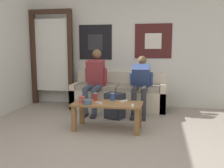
{
  "coord_description": "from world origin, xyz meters",
  "views": [
    {
      "loc": [
        0.71,
        -2.83,
        1.31
      ],
      "look_at": [
        -0.16,
        1.5,
        0.66
      ],
      "focal_mm": 40.0,
      "sensor_mm": 36.0,
      "label": 1
    }
  ],
  "objects_px": {
    "drink_can_blue": "(112,97)",
    "drink_can_red": "(95,97)",
    "coffee_table": "(107,108)",
    "person_seated_teen": "(141,82)",
    "couch": "(119,95)",
    "ceramic_bowl": "(87,102)",
    "backpack": "(115,106)",
    "game_controller_near_right": "(133,105)",
    "game_controller_far_center": "(99,103)",
    "pillar_candle": "(82,100)",
    "game_controller_near_left": "(124,101)",
    "person_seated_adult": "(95,78)"
  },
  "relations": [
    {
      "from": "drink_can_blue",
      "to": "game_controller_far_center",
      "type": "xyz_separation_m",
      "value": [
        -0.16,
        -0.26,
        -0.05
      ]
    },
    {
      "from": "game_controller_near_right",
      "to": "game_controller_far_center",
      "type": "xyz_separation_m",
      "value": [
        -0.54,
        0.08,
        0.0
      ]
    },
    {
      "from": "person_seated_teen",
      "to": "game_controller_near_right",
      "type": "xyz_separation_m",
      "value": [
        -0.01,
        -1.26,
        -0.18
      ]
    },
    {
      "from": "coffee_table",
      "to": "ceramic_bowl",
      "type": "xyz_separation_m",
      "value": [
        -0.28,
        -0.16,
        0.12
      ]
    },
    {
      "from": "drink_can_red",
      "to": "game_controller_near_right",
      "type": "xyz_separation_m",
      "value": [
        0.66,
        -0.29,
        -0.05
      ]
    },
    {
      "from": "game_controller_far_center",
      "to": "person_seated_teen",
      "type": "bearing_deg",
      "value": 65.0
    },
    {
      "from": "drink_can_blue",
      "to": "game_controller_near_left",
      "type": "height_order",
      "value": "drink_can_blue"
    },
    {
      "from": "coffee_table",
      "to": "backpack",
      "type": "bearing_deg",
      "value": 90.68
    },
    {
      "from": "coffee_table",
      "to": "game_controller_near_right",
      "type": "distance_m",
      "value": 0.46
    },
    {
      "from": "couch",
      "to": "game_controller_near_left",
      "type": "distance_m",
      "value": 1.34
    },
    {
      "from": "drink_can_blue",
      "to": "backpack",
      "type": "bearing_deg",
      "value": 96.41
    },
    {
      "from": "coffee_table",
      "to": "person_seated_teen",
      "type": "height_order",
      "value": "person_seated_teen"
    },
    {
      "from": "person_seated_teen",
      "to": "backpack",
      "type": "xyz_separation_m",
      "value": [
        -0.44,
        -0.46,
        -0.4
      ]
    },
    {
      "from": "person_seated_adult",
      "to": "pillar_candle",
      "type": "height_order",
      "value": "person_seated_adult"
    },
    {
      "from": "drink_can_blue",
      "to": "drink_can_red",
      "type": "distance_m",
      "value": 0.28
    },
    {
      "from": "person_seated_adult",
      "to": "game_controller_near_left",
      "type": "height_order",
      "value": "person_seated_adult"
    },
    {
      "from": "person_seated_teen",
      "to": "drink_can_red",
      "type": "distance_m",
      "value": 1.19
    },
    {
      "from": "backpack",
      "to": "game_controller_near_right",
      "type": "bearing_deg",
      "value": -61.73
    },
    {
      "from": "game_controller_near_left",
      "to": "ceramic_bowl",
      "type": "bearing_deg",
      "value": -150.44
    },
    {
      "from": "drink_can_blue",
      "to": "drink_can_red",
      "type": "relative_size",
      "value": 1.0
    },
    {
      "from": "backpack",
      "to": "pillar_candle",
      "type": "height_order",
      "value": "pillar_candle"
    },
    {
      "from": "couch",
      "to": "ceramic_bowl",
      "type": "distance_m",
      "value": 1.62
    },
    {
      "from": "coffee_table",
      "to": "drink_can_red",
      "type": "relative_size",
      "value": 8.86
    },
    {
      "from": "backpack",
      "to": "ceramic_bowl",
      "type": "xyz_separation_m",
      "value": [
        -0.28,
        -0.81,
        0.25
      ]
    },
    {
      "from": "game_controller_near_right",
      "to": "couch",
      "type": "bearing_deg",
      "value": 107.04
    },
    {
      "from": "pillar_candle",
      "to": "game_controller_near_left",
      "type": "height_order",
      "value": "pillar_candle"
    },
    {
      "from": "pillar_candle",
      "to": "drink_can_red",
      "type": "height_order",
      "value": "drink_can_red"
    },
    {
      "from": "couch",
      "to": "ceramic_bowl",
      "type": "relative_size",
      "value": 13.68
    },
    {
      "from": "couch",
      "to": "coffee_table",
      "type": "xyz_separation_m",
      "value": [
        0.06,
        -1.43,
        0.07
      ]
    },
    {
      "from": "couch",
      "to": "drink_can_red",
      "type": "xyz_separation_m",
      "value": [
        -0.17,
        -1.29,
        0.21
      ]
    },
    {
      "from": "ceramic_bowl",
      "to": "drink_can_blue",
      "type": "xyz_separation_m",
      "value": [
        0.33,
        0.35,
        0.02
      ]
    },
    {
      "from": "backpack",
      "to": "drink_can_red",
      "type": "xyz_separation_m",
      "value": [
        -0.23,
        -0.51,
        0.27
      ]
    },
    {
      "from": "drink_can_blue",
      "to": "drink_can_red",
      "type": "xyz_separation_m",
      "value": [
        -0.28,
        -0.05,
        0.0
      ]
    },
    {
      "from": "drink_can_red",
      "to": "game_controller_near_right",
      "type": "height_order",
      "value": "drink_can_red"
    },
    {
      "from": "person_seated_adult",
      "to": "drink_can_red",
      "type": "bearing_deg",
      "value": -74.21
    },
    {
      "from": "person_seated_adult",
      "to": "game_controller_near_left",
      "type": "relative_size",
      "value": 9.46
    },
    {
      "from": "ceramic_bowl",
      "to": "game_controller_near_left",
      "type": "height_order",
      "value": "ceramic_bowl"
    },
    {
      "from": "pillar_candle",
      "to": "game_controller_near_left",
      "type": "relative_size",
      "value": 0.87
    },
    {
      "from": "backpack",
      "to": "drink_can_blue",
      "type": "height_order",
      "value": "drink_can_blue"
    },
    {
      "from": "drink_can_blue",
      "to": "drink_can_red",
      "type": "bearing_deg",
      "value": -169.25
    },
    {
      "from": "person_seated_adult",
      "to": "pillar_candle",
      "type": "distance_m",
      "value": 1.17
    },
    {
      "from": "couch",
      "to": "game_controller_near_right",
      "type": "distance_m",
      "value": 1.66
    },
    {
      "from": "ceramic_bowl",
      "to": "game_controller_near_right",
      "type": "distance_m",
      "value": 0.7
    },
    {
      "from": "couch",
      "to": "game_controller_near_right",
      "type": "bearing_deg",
      "value": -72.96
    },
    {
      "from": "coffee_table",
      "to": "game_controller_near_left",
      "type": "xyz_separation_m",
      "value": [
        0.24,
        0.14,
        0.1
      ]
    },
    {
      "from": "backpack",
      "to": "drink_can_blue",
      "type": "distance_m",
      "value": 0.53
    },
    {
      "from": "couch",
      "to": "ceramic_bowl",
      "type": "bearing_deg",
      "value": -97.83
    },
    {
      "from": "backpack",
      "to": "pillar_candle",
      "type": "relative_size",
      "value": 4.04
    },
    {
      "from": "backpack",
      "to": "game_controller_near_left",
      "type": "bearing_deg",
      "value": -63.62
    },
    {
      "from": "game_controller_far_center",
      "to": "couch",
      "type": "bearing_deg",
      "value": 87.88
    }
  ]
}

